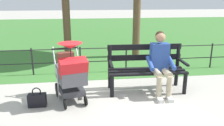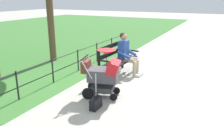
{
  "view_description": "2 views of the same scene",
  "coord_description": "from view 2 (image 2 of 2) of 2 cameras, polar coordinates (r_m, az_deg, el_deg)",
  "views": [
    {
      "loc": [
        0.53,
        4.37,
        1.94
      ],
      "look_at": [
        -0.04,
        -0.0,
        0.65
      ],
      "focal_mm": 36.76,
      "sensor_mm": 36.0,
      "label": 1
    },
    {
      "loc": [
        5.14,
        2.67,
        2.3
      ],
      "look_at": [
        0.03,
        0.13,
        0.62
      ],
      "focal_mm": 36.22,
      "sensor_mm": 36.0,
      "label": 2
    }
  ],
  "objects": [
    {
      "name": "park_bench",
      "position": [
        6.78,
        1.19,
        1.19
      ],
      "size": [
        1.62,
        0.65,
        0.96
      ],
      "color": "black",
      "rests_on": "ground"
    },
    {
      "name": "stroller",
      "position": [
        5.27,
        -2.14,
        -2.52
      ],
      "size": [
        0.7,
        0.98,
        1.15
      ],
      "color": "black",
      "rests_on": "ground"
    },
    {
      "name": "ground_plane",
      "position": [
        6.23,
        -0.96,
        -5.29
      ],
      "size": [
        60.0,
        60.0,
        0.0
      ],
      "primitive_type": "plane",
      "color": "#ADA89E"
    },
    {
      "name": "park_fence",
      "position": [
        7.2,
        -9.1,
        1.05
      ],
      "size": [
        8.46,
        0.04,
        0.7
      ],
      "color": "black",
      "rests_on": "ground"
    },
    {
      "name": "person_on_bench",
      "position": [
        6.86,
        3.72,
        2.65
      ],
      "size": [
        0.54,
        0.74,
        1.28
      ],
      "color": "tan",
      "rests_on": "ground"
    },
    {
      "name": "handbag",
      "position": [
        4.89,
        -4.12,
        -10.06
      ],
      "size": [
        0.32,
        0.14,
        0.37
      ],
      "color": "black",
      "rests_on": "ground"
    }
  ]
}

